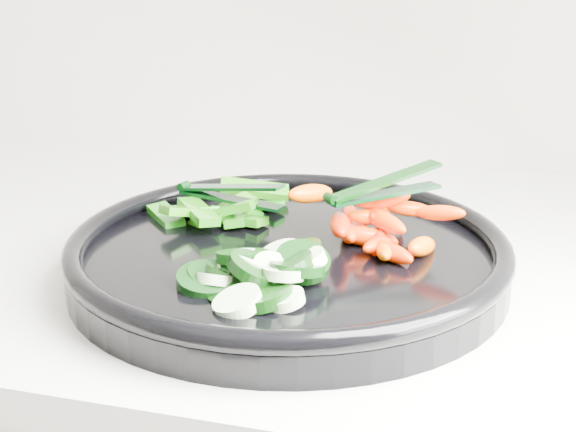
# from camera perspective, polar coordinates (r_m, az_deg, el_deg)

# --- Properties ---
(veggie_tray) EXTENTS (0.50, 0.50, 0.04)m
(veggie_tray) POSITION_cam_1_polar(r_m,az_deg,el_deg) (0.68, -0.00, -2.75)
(veggie_tray) COLOR black
(veggie_tray) RESTS_ON counter
(cucumber_pile) EXTENTS (0.13, 0.13, 0.04)m
(cucumber_pile) POSITION_cam_1_polar(r_m,az_deg,el_deg) (0.61, -2.51, -4.06)
(cucumber_pile) COLOR black
(cucumber_pile) RESTS_ON veggie_tray
(carrot_pile) EXTENTS (0.16, 0.15, 0.06)m
(carrot_pile) POSITION_cam_1_polar(r_m,az_deg,el_deg) (0.69, 6.11, -0.46)
(carrot_pile) COLOR red
(carrot_pile) RESTS_ON veggie_tray
(pepper_pile) EXTENTS (0.13, 0.13, 0.04)m
(pepper_pile) POSITION_cam_1_polar(r_m,az_deg,el_deg) (0.75, -4.88, 0.41)
(pepper_pile) COLOR #1C6B0A
(pepper_pile) RESTS_ON veggie_tray
(tong_carrot) EXTENTS (0.09, 0.09, 0.02)m
(tong_carrot) POSITION_cam_1_polar(r_m,az_deg,el_deg) (0.68, 6.70, 1.98)
(tong_carrot) COLOR black
(tong_carrot) RESTS_ON carrot_pile
(tong_pepper) EXTENTS (0.11, 0.04, 0.02)m
(tong_pepper) POSITION_cam_1_polar(r_m,az_deg,el_deg) (0.75, -4.33, 1.65)
(tong_pepper) COLOR black
(tong_pepper) RESTS_ON pepper_pile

